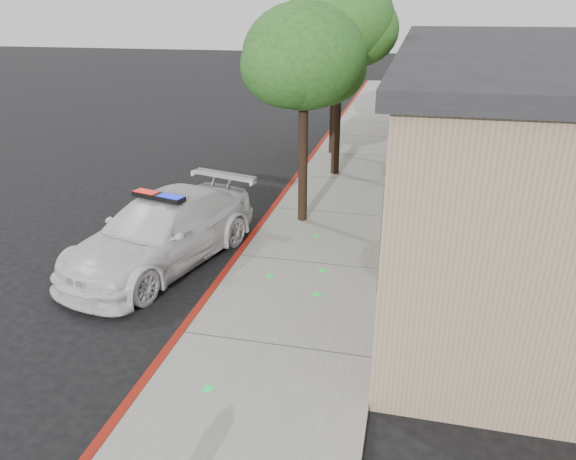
{
  "coord_description": "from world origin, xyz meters",
  "views": [
    {
      "loc": [
        3.44,
        -6.84,
        5.03
      ],
      "look_at": [
        1.4,
        2.0,
        1.26
      ],
      "focal_mm": 33.56,
      "sensor_mm": 36.0,
      "label": 1
    }
  ],
  "objects_px": {
    "street_tree_near": "(304,62)",
    "street_tree_mid": "(340,24)",
    "clapboard_building": "(534,121)",
    "police_car": "(162,231)"
  },
  "relations": [
    {
      "from": "police_car",
      "to": "clapboard_building",
      "type": "bearing_deg",
      "value": 53.44
    },
    {
      "from": "police_car",
      "to": "street_tree_mid",
      "type": "distance_m",
      "value": 8.38
    },
    {
      "from": "clapboard_building",
      "to": "street_tree_near",
      "type": "relative_size",
      "value": 4.15
    },
    {
      "from": "clapboard_building",
      "to": "police_car",
      "type": "bearing_deg",
      "value": -141.76
    },
    {
      "from": "police_car",
      "to": "street_tree_near",
      "type": "distance_m",
      "value": 4.85
    },
    {
      "from": "street_tree_near",
      "to": "street_tree_mid",
      "type": "distance_m",
      "value": 4.27
    },
    {
      "from": "street_tree_near",
      "to": "street_tree_mid",
      "type": "relative_size",
      "value": 0.86
    },
    {
      "from": "police_car",
      "to": "street_tree_mid",
      "type": "bearing_deg",
      "value": 84.51
    },
    {
      "from": "clapboard_building",
      "to": "police_car",
      "type": "distance_m",
      "value": 10.44
    },
    {
      "from": "clapboard_building",
      "to": "street_tree_near",
      "type": "xyz_separation_m",
      "value": [
        -5.69,
        -3.66,
        1.78
      ]
    },
    {
      "from": "clapboard_building",
      "to": "street_tree_mid",
      "type": "height_order",
      "value": "street_tree_mid"
    },
    {
      "from": "street_tree_near",
      "to": "street_tree_mid",
      "type": "xyz_separation_m",
      "value": [
        0.2,
        4.22,
        0.67
      ]
    },
    {
      "from": "clapboard_building",
      "to": "street_tree_mid",
      "type": "distance_m",
      "value": 6.05
    },
    {
      "from": "clapboard_building",
      "to": "street_tree_mid",
      "type": "bearing_deg",
      "value": 174.29
    },
    {
      "from": "clapboard_building",
      "to": "street_tree_mid",
      "type": "xyz_separation_m",
      "value": [
        -5.5,
        0.55,
        2.45
      ]
    }
  ]
}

